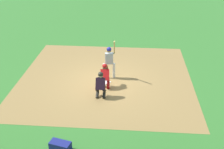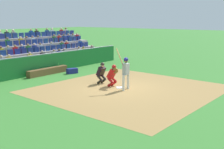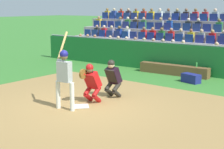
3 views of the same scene
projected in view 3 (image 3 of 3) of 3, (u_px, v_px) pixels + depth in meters
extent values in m
plane|color=#37782E|center=(81.00, 107.00, 10.16)|extent=(160.00, 160.00, 0.00)
cube|color=#9C7844|center=(70.00, 111.00, 9.77)|extent=(9.33, 9.02, 0.01)
cube|color=white|center=(81.00, 106.00, 10.16)|extent=(0.62, 0.62, 0.02)
cylinder|color=silver|center=(72.00, 97.00, 9.68)|extent=(0.14, 0.14, 0.83)
cylinder|color=silver|center=(58.00, 95.00, 9.93)|extent=(0.14, 0.14, 0.83)
cube|color=#9AA1A0|center=(64.00, 72.00, 9.67)|extent=(0.42, 0.26, 0.59)
sphere|color=brown|center=(64.00, 56.00, 9.58)|extent=(0.21, 0.21, 0.21)
sphere|color=navy|center=(64.00, 54.00, 9.57)|extent=(0.24, 0.24, 0.24)
cylinder|color=#9AA1A0|center=(63.00, 62.00, 9.66)|extent=(0.44, 0.10, 0.14)
cylinder|color=#9AA1A0|center=(59.00, 61.00, 9.74)|extent=(0.17, 0.14, 0.13)
cylinder|color=tan|center=(62.00, 46.00, 9.87)|extent=(0.08, 0.46, 0.82)
sphere|color=black|center=(58.00, 60.00, 9.78)|extent=(0.06, 0.06, 0.06)
cylinder|color=#A81414|center=(97.00, 98.00, 10.50)|extent=(0.16, 0.39, 0.34)
cylinder|color=#A81414|center=(96.00, 92.00, 10.46)|extent=(0.16, 0.39, 0.33)
cylinder|color=#A81414|center=(88.00, 97.00, 10.67)|extent=(0.16, 0.39, 0.34)
cylinder|color=#A81414|center=(88.00, 90.00, 10.63)|extent=(0.16, 0.39, 0.33)
cube|color=red|center=(92.00, 80.00, 10.49)|extent=(0.45, 0.51, 0.60)
cube|color=#A81414|center=(90.00, 81.00, 10.39)|extent=(0.40, 0.30, 0.43)
sphere|color=brown|center=(90.00, 70.00, 10.31)|extent=(0.22, 0.22, 0.22)
cube|color=black|center=(90.00, 70.00, 10.31)|extent=(0.21, 0.15, 0.19)
sphere|color=#A81414|center=(90.00, 68.00, 10.29)|extent=(0.24, 0.24, 0.24)
cylinder|color=brown|center=(83.00, 74.00, 10.25)|extent=(0.09, 0.30, 0.30)
cylinder|color=red|center=(86.00, 75.00, 10.42)|extent=(0.18, 0.40, 0.22)
cylinder|color=black|center=(117.00, 94.00, 11.10)|extent=(0.16, 0.39, 0.34)
cylinder|color=black|center=(117.00, 87.00, 11.06)|extent=(0.16, 0.39, 0.33)
cylinder|color=black|center=(109.00, 92.00, 11.30)|extent=(0.16, 0.39, 0.34)
cylinder|color=black|center=(109.00, 86.00, 11.26)|extent=(0.16, 0.39, 0.33)
cube|color=black|center=(113.00, 75.00, 11.11)|extent=(0.44, 0.47, 0.60)
cube|color=black|center=(111.00, 76.00, 11.02)|extent=(0.39, 0.26, 0.44)
sphere|color=#D0AE84|center=(111.00, 65.00, 10.95)|extent=(0.22, 0.22, 0.22)
cube|color=black|center=(111.00, 65.00, 10.95)|extent=(0.20, 0.13, 0.20)
sphere|color=black|center=(111.00, 63.00, 10.94)|extent=(0.24, 0.24, 0.24)
cube|color=#19652B|center=(178.00, 59.00, 15.29)|extent=(16.07, 0.24, 1.28)
cylinder|color=gray|center=(179.00, 44.00, 15.16)|extent=(16.07, 0.07, 0.07)
cube|color=brown|center=(173.00, 70.00, 14.91)|extent=(3.20, 0.40, 0.44)
cylinder|color=green|center=(197.00, 65.00, 14.29)|extent=(0.07, 0.07, 0.21)
cube|color=navy|center=(191.00, 78.00, 13.36)|extent=(0.81, 0.56, 0.35)
cube|color=#A29898|center=(198.00, 60.00, 17.22)|extent=(17.68, 0.95, 0.53)
cube|color=navy|center=(215.00, 53.00, 16.50)|extent=(0.44, 0.10, 0.42)
cube|color=gold|center=(216.00, 51.00, 16.68)|extent=(0.32, 0.22, 0.52)
sphere|color=tan|center=(217.00, 44.00, 16.61)|extent=(0.19, 0.19, 0.19)
cube|color=navy|center=(203.00, 52.00, 16.84)|extent=(0.44, 0.10, 0.42)
cube|color=navy|center=(192.00, 51.00, 17.18)|extent=(0.44, 0.10, 0.42)
cube|color=navy|center=(181.00, 50.00, 17.52)|extent=(0.44, 0.10, 0.42)
cube|color=gold|center=(183.00, 49.00, 17.71)|extent=(0.32, 0.22, 0.52)
sphere|color=beige|center=(183.00, 42.00, 17.64)|extent=(0.19, 0.19, 0.19)
cube|color=navy|center=(171.00, 49.00, 17.87)|extent=(0.44, 0.10, 0.42)
cube|color=gray|center=(173.00, 48.00, 18.05)|extent=(0.32, 0.22, 0.52)
sphere|color=beige|center=(173.00, 41.00, 17.98)|extent=(0.19, 0.19, 0.19)
cube|color=navy|center=(161.00, 48.00, 18.21)|extent=(0.44, 0.10, 0.42)
cube|color=#2D1E2E|center=(163.00, 47.00, 18.39)|extent=(0.32, 0.22, 0.52)
sphere|color=#D4AD85|center=(163.00, 40.00, 18.32)|extent=(0.19, 0.19, 0.19)
cube|color=navy|center=(151.00, 48.00, 18.55)|extent=(0.44, 0.10, 0.42)
cube|color=red|center=(153.00, 46.00, 18.73)|extent=(0.32, 0.22, 0.52)
sphere|color=#CFAE8A|center=(153.00, 40.00, 18.66)|extent=(0.19, 0.19, 0.19)
cube|color=navy|center=(142.00, 47.00, 18.89)|extent=(0.44, 0.10, 0.42)
cube|color=#297240|center=(144.00, 46.00, 19.07)|extent=(0.32, 0.22, 0.52)
sphere|color=tan|center=(144.00, 39.00, 19.00)|extent=(0.19, 0.19, 0.19)
cube|color=navy|center=(133.00, 46.00, 19.23)|extent=(0.44, 0.10, 0.42)
cube|color=gray|center=(135.00, 45.00, 19.41)|extent=(0.32, 0.22, 0.52)
sphere|color=#A8795C|center=(135.00, 39.00, 19.34)|extent=(0.19, 0.19, 0.19)
cube|color=navy|center=(124.00, 46.00, 19.57)|extent=(0.44, 0.10, 0.42)
cube|color=gray|center=(126.00, 44.00, 19.75)|extent=(0.32, 0.22, 0.52)
sphere|color=beige|center=(127.00, 38.00, 19.68)|extent=(0.19, 0.19, 0.19)
cube|color=navy|center=(116.00, 45.00, 19.91)|extent=(0.44, 0.10, 0.42)
cube|color=#2C732F|center=(118.00, 44.00, 20.09)|extent=(0.32, 0.22, 0.52)
sphere|color=#DAB086|center=(118.00, 38.00, 20.02)|extent=(0.19, 0.19, 0.19)
cube|color=navy|center=(108.00, 44.00, 20.25)|extent=(0.44, 0.10, 0.42)
cube|color=white|center=(110.00, 43.00, 20.44)|extent=(0.32, 0.22, 0.52)
sphere|color=tan|center=(110.00, 37.00, 20.37)|extent=(0.19, 0.19, 0.19)
cube|color=navy|center=(100.00, 44.00, 20.59)|extent=(0.44, 0.10, 0.42)
cube|color=navy|center=(92.00, 43.00, 20.93)|extent=(0.44, 0.10, 0.42)
cube|color=red|center=(95.00, 42.00, 21.12)|extent=(0.32, 0.22, 0.52)
sphere|color=#A9724E|center=(95.00, 36.00, 21.05)|extent=(0.19, 0.19, 0.19)
cube|color=navy|center=(85.00, 42.00, 21.28)|extent=(0.44, 0.10, 0.42)
cube|color=#243694|center=(88.00, 41.00, 21.46)|extent=(0.32, 0.22, 0.52)
sphere|color=#B2784D|center=(88.00, 36.00, 21.39)|extent=(0.19, 0.19, 0.19)
cube|color=navy|center=(78.00, 42.00, 21.62)|extent=(0.44, 0.10, 0.42)
cube|color=gold|center=(81.00, 41.00, 21.80)|extent=(0.32, 0.22, 0.52)
sphere|color=tan|center=(80.00, 35.00, 21.73)|extent=(0.19, 0.19, 0.19)
cube|color=#A29898|center=(205.00, 53.00, 17.92)|extent=(17.68, 0.95, 1.07)
cube|color=navy|center=(222.00, 40.00, 17.15)|extent=(0.44, 0.10, 0.42)
cube|color=navy|center=(223.00, 39.00, 17.34)|extent=(0.32, 0.22, 0.52)
sphere|color=beige|center=(224.00, 32.00, 17.27)|extent=(0.19, 0.19, 0.19)
cube|color=navy|center=(210.00, 40.00, 17.49)|extent=(0.44, 0.10, 0.42)
cube|color=red|center=(212.00, 38.00, 17.68)|extent=(0.32, 0.22, 0.52)
sphere|color=#A6844C|center=(213.00, 31.00, 17.61)|extent=(0.19, 0.19, 0.19)
cube|color=navy|center=(199.00, 39.00, 17.84)|extent=(0.44, 0.10, 0.42)
cube|color=gray|center=(201.00, 38.00, 18.02)|extent=(0.32, 0.22, 0.52)
sphere|color=tan|center=(202.00, 31.00, 17.95)|extent=(0.19, 0.19, 0.19)
cube|color=navy|center=(189.00, 38.00, 18.18)|extent=(0.44, 0.10, 0.42)
cube|color=gold|center=(191.00, 37.00, 18.36)|extent=(0.32, 0.22, 0.52)
sphere|color=brown|center=(191.00, 30.00, 18.29)|extent=(0.19, 0.19, 0.19)
cube|color=navy|center=(179.00, 38.00, 18.52)|extent=(0.44, 0.10, 0.42)
cube|color=gray|center=(181.00, 37.00, 18.70)|extent=(0.32, 0.22, 0.52)
sphere|color=tan|center=(181.00, 30.00, 18.63)|extent=(0.19, 0.19, 0.19)
cube|color=navy|center=(169.00, 37.00, 18.86)|extent=(0.44, 0.10, 0.42)
cube|color=red|center=(171.00, 36.00, 19.04)|extent=(0.32, 0.22, 0.52)
sphere|color=#A3725D|center=(171.00, 30.00, 18.97)|extent=(0.19, 0.19, 0.19)
cube|color=navy|center=(160.00, 37.00, 19.20)|extent=(0.44, 0.10, 0.42)
cube|color=#26712E|center=(162.00, 35.00, 19.38)|extent=(0.32, 0.22, 0.52)
sphere|color=brown|center=(162.00, 29.00, 19.31)|extent=(0.19, 0.19, 0.19)
cube|color=navy|center=(150.00, 36.00, 19.54)|extent=(0.44, 0.10, 0.42)
cube|color=red|center=(153.00, 35.00, 19.72)|extent=(0.32, 0.22, 0.52)
sphere|color=#A9744E|center=(153.00, 29.00, 19.65)|extent=(0.19, 0.19, 0.19)
cube|color=navy|center=(142.00, 36.00, 19.88)|extent=(0.44, 0.10, 0.42)
cube|color=red|center=(144.00, 34.00, 20.06)|extent=(0.32, 0.22, 0.52)
sphere|color=brown|center=(144.00, 28.00, 19.99)|extent=(0.19, 0.19, 0.19)
cube|color=navy|center=(133.00, 35.00, 20.22)|extent=(0.44, 0.10, 0.42)
cube|color=navy|center=(125.00, 35.00, 20.56)|extent=(0.44, 0.10, 0.42)
cube|color=silver|center=(127.00, 34.00, 20.75)|extent=(0.32, 0.22, 0.52)
sphere|color=beige|center=(127.00, 28.00, 20.68)|extent=(0.19, 0.19, 0.19)
cube|color=navy|center=(117.00, 34.00, 20.90)|extent=(0.44, 0.10, 0.42)
cube|color=navy|center=(119.00, 33.00, 21.09)|extent=(0.32, 0.22, 0.52)
sphere|color=brown|center=(119.00, 27.00, 21.02)|extent=(0.19, 0.19, 0.19)
cube|color=navy|center=(109.00, 34.00, 21.25)|extent=(0.44, 0.10, 0.42)
cube|color=#938C9D|center=(112.00, 33.00, 21.43)|extent=(0.32, 0.22, 0.52)
sphere|color=tan|center=(112.00, 27.00, 21.36)|extent=(0.19, 0.19, 0.19)
cube|color=navy|center=(102.00, 33.00, 21.59)|extent=(0.44, 0.10, 0.42)
cube|color=red|center=(104.00, 32.00, 21.77)|extent=(0.32, 0.22, 0.52)
sphere|color=beige|center=(104.00, 27.00, 21.70)|extent=(0.19, 0.19, 0.19)
cube|color=navy|center=(95.00, 33.00, 21.93)|extent=(0.44, 0.10, 0.42)
cube|color=#282A25|center=(97.00, 32.00, 22.11)|extent=(0.32, 0.22, 0.52)
sphere|color=#AD7960|center=(97.00, 26.00, 22.04)|extent=(0.19, 0.19, 0.19)
cube|color=navy|center=(88.00, 33.00, 22.27)|extent=(0.44, 0.10, 0.42)
cube|color=#A29898|center=(212.00, 46.00, 18.63)|extent=(17.68, 0.95, 1.60)
cube|color=navy|center=(217.00, 28.00, 18.15)|extent=(0.44, 0.10, 0.42)
cube|color=#2B7C35|center=(219.00, 27.00, 18.33)|extent=(0.32, 0.22, 0.52)
sphere|color=brown|center=(219.00, 20.00, 18.26)|extent=(0.19, 0.19, 0.19)
cube|color=navy|center=(207.00, 28.00, 18.49)|extent=(0.44, 0.10, 0.42)
cube|color=navy|center=(196.00, 27.00, 18.83)|extent=(0.44, 0.10, 0.42)
cube|color=#1F222E|center=(198.00, 26.00, 19.01)|extent=(0.32, 0.22, 0.52)
sphere|color=beige|center=(198.00, 20.00, 18.94)|extent=(0.19, 0.19, 0.19)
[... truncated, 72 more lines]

